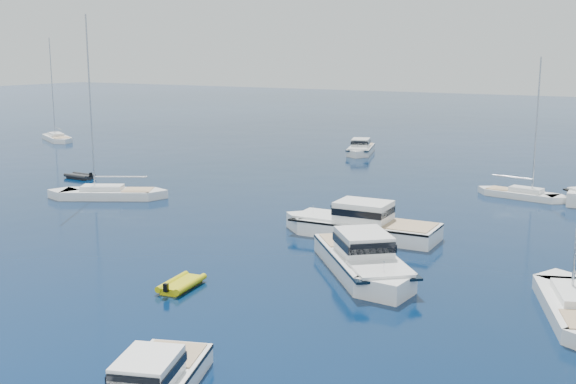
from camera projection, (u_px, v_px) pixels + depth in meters
motor_cruiser_right at (364, 273)px, 41.76m from camera, size 10.59×11.36×3.13m
motor_cruiser_centre at (360, 236)px, 50.28m from camera, size 12.39×4.41×3.20m
motor_cruiser_horizon at (360, 154)px, 90.78m from camera, size 5.53×9.72×2.44m
sailboat_mid_r at (576, 315)px, 35.19m from camera, size 6.76×11.64×16.65m
sailboat_mid_l at (108, 198)px, 63.29m from camera, size 11.22×8.06×16.52m
sailboat_centre at (522, 198)px, 63.37m from camera, size 8.97×3.60×12.83m
sailboat_far_l at (57, 141)px, 104.08m from camera, size 10.45×7.41×15.34m
tender_yellow at (182, 288)px, 39.22m from camera, size 2.27×3.45×0.95m
tender_grey_far at (80, 178)px, 73.14m from camera, size 3.30×1.90×0.95m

